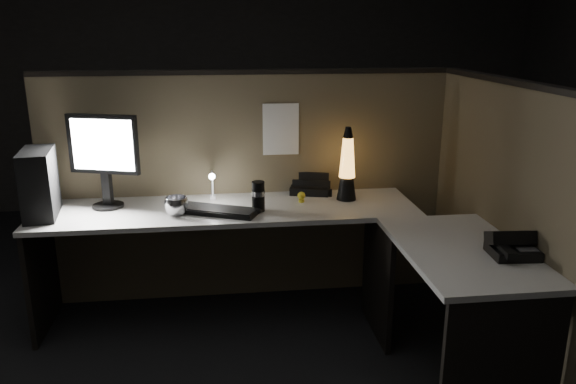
{
  "coord_description": "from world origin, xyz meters",
  "views": [
    {
      "loc": [
        -0.19,
        -2.67,
        1.79
      ],
      "look_at": [
        0.19,
        0.35,
        0.89
      ],
      "focal_mm": 35.0,
      "sensor_mm": 36.0,
      "label": 1
    }
  ],
  "objects": [
    {
      "name": "desk_phone",
      "position": [
        1.19,
        -0.31,
        0.78
      ],
      "size": [
        0.23,
        0.24,
        0.13
      ],
      "rotation": [
        0.0,
        0.0,
        -0.08
      ],
      "color": "black",
      "rests_on": "desk"
    },
    {
      "name": "clip_lamp",
      "position": [
        -0.24,
        0.72,
        0.85
      ],
      "size": [
        0.04,
        0.16,
        0.2
      ],
      "color": "silver",
      "rests_on": "desk"
    },
    {
      "name": "pc_tower",
      "position": [
        -1.22,
        0.58,
        0.92
      ],
      "size": [
        0.21,
        0.39,
        0.39
      ],
      "primitive_type": "cube",
      "rotation": [
        0.0,
        0.0,
        0.13
      ],
      "color": "black",
      "rests_on": "desk"
    },
    {
      "name": "floor",
      "position": [
        0.0,
        0.0,
        0.0
      ],
      "size": [
        6.0,
        6.0,
        0.0
      ],
      "primitive_type": "plane",
      "color": "black",
      "rests_on": "ground"
    },
    {
      "name": "travel_mug",
      "position": [
        0.03,
        0.51,
        0.82
      ],
      "size": [
        0.08,
        0.08,
        0.18
      ],
      "primitive_type": "cylinder",
      "color": "black",
      "rests_on": "desk"
    },
    {
      "name": "monitor",
      "position": [
        -0.87,
        0.72,
        1.07
      ],
      "size": [
        0.43,
        0.19,
        0.56
      ],
      "rotation": [
        0.0,
        0.0,
        -0.31
      ],
      "color": "black",
      "rests_on": "desk"
    },
    {
      "name": "mouse",
      "position": [
        0.01,
        0.46,
        0.75
      ],
      "size": [
        0.08,
        0.06,
        0.03
      ],
      "primitive_type": "ellipsoid",
      "rotation": [
        0.0,
        0.0,
        -0.01
      ],
      "color": "black",
      "rests_on": "desk"
    },
    {
      "name": "room_shell",
      "position": [
        0.0,
        0.0,
        1.62
      ],
      "size": [
        6.0,
        6.0,
        6.0
      ],
      "color": "silver",
      "rests_on": "ground"
    },
    {
      "name": "pinned_paper",
      "position": [
        0.21,
        0.9,
        1.15
      ],
      "size": [
        0.23,
        0.0,
        0.33
      ],
      "primitive_type": "cube",
      "color": "white",
      "rests_on": "partition_back"
    },
    {
      "name": "lava_lamp",
      "position": [
        0.61,
        0.68,
        0.92
      ],
      "size": [
        0.12,
        0.12,
        0.47
      ],
      "color": "black",
      "rests_on": "desk"
    },
    {
      "name": "figurine",
      "position": [
        0.31,
        0.65,
        0.77
      ],
      "size": [
        0.05,
        0.05,
        0.05
      ],
      "primitive_type": "sphere",
      "color": "yellow",
      "rests_on": "desk"
    },
    {
      "name": "steel_mug",
      "position": [
        -0.45,
        0.5,
        0.78
      ],
      "size": [
        0.14,
        0.14,
        0.11
      ],
      "primitive_type": "imported",
      "rotation": [
        0.0,
        0.0,
        -0.0
      ],
      "color": "silver",
      "rests_on": "desk"
    },
    {
      "name": "keyboard",
      "position": [
        -0.22,
        0.51,
        0.74
      ],
      "size": [
        0.53,
        0.36,
        0.02
      ],
      "primitive_type": "cube",
      "rotation": [
        0.0,
        0.0,
        -0.42
      ],
      "color": "black",
      "rests_on": "desk"
    },
    {
      "name": "organizer",
      "position": [
        0.4,
        0.88,
        0.77
      ],
      "size": [
        0.3,
        0.28,
        0.19
      ],
      "rotation": [
        0.0,
        0.0,
        -0.27
      ],
      "color": "black",
      "rests_on": "desk"
    },
    {
      "name": "partition_back",
      "position": [
        0.0,
        0.93,
        0.75
      ],
      "size": [
        2.66,
        0.06,
        1.5
      ],
      "primitive_type": "cube",
      "color": "brown",
      "rests_on": "ground"
    },
    {
      "name": "desk",
      "position": [
        0.18,
        0.25,
        0.58
      ],
      "size": [
        2.6,
        1.6,
        0.73
      ],
      "color": "#B2B0A8",
      "rests_on": "ground"
    },
    {
      "name": "partition_right",
      "position": [
        1.33,
        0.1,
        0.75
      ],
      "size": [
        0.06,
        1.66,
        1.5
      ],
      "primitive_type": "cube",
      "color": "brown",
      "rests_on": "ground"
    }
  ]
}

